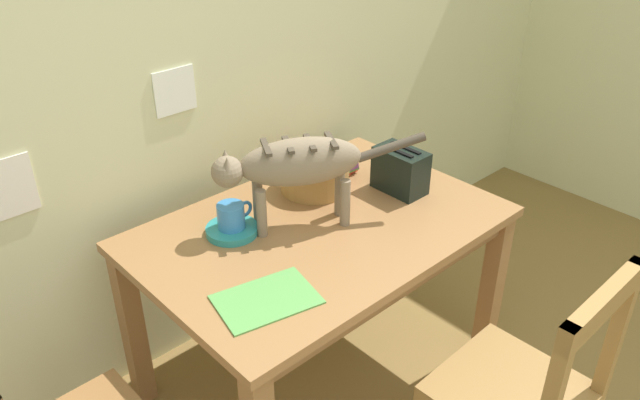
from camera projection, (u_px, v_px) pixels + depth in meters
The scene contains 10 objects.
wall_rear at pixel (206, 44), 2.33m from camera, with size 4.99×0.11×2.50m.
dining_table at pixel (320, 245), 2.29m from camera, with size 1.27×0.86×0.72m.
cat at pixel (295, 165), 2.13m from camera, with size 0.67×0.40×0.33m.
saucer_bowl at pixel (232, 230), 2.19m from camera, with size 0.18×0.18×0.03m, color teal.
coffee_mug at pixel (232, 216), 2.17m from camera, with size 0.14×0.09×0.09m.
magazine at pixel (267, 299), 1.88m from camera, with size 0.29×0.20×0.01m, color #589F4D.
book_stack at pixel (334, 166), 2.56m from camera, with size 0.19×0.15×0.07m.
wicker_basket at pixel (315, 175), 2.44m from camera, with size 0.27×0.27×0.12m.
toaster at pixel (400, 170), 2.42m from camera, with size 0.12×0.20×0.18m.
wooden_chair_near at pixel (524, 394), 1.92m from camera, with size 0.43×0.43×0.93m.
Camera 1 is at (-1.26, 0.09, 1.92)m, focal length 35.65 mm.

